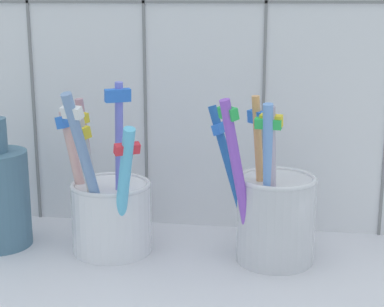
% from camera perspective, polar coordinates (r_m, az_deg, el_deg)
% --- Properties ---
extents(counter_slab, '(0.64, 0.22, 0.02)m').
position_cam_1_polar(counter_slab, '(0.62, -0.35, -10.91)').
color(counter_slab, silver).
rests_on(counter_slab, ground).
extents(tile_wall_back, '(0.64, 0.02, 0.45)m').
position_cam_1_polar(tile_wall_back, '(0.68, 1.20, 10.19)').
color(tile_wall_back, white).
rests_on(tile_wall_back, ground).
extents(toothbrush_cup_left, '(0.10, 0.11, 0.18)m').
position_cam_1_polar(toothbrush_cup_left, '(0.63, -7.48, -5.01)').
color(toothbrush_cup_left, white).
rests_on(toothbrush_cup_left, counter_slab).
extents(toothbrush_cup_right, '(0.11, 0.08, 0.16)m').
position_cam_1_polar(toothbrush_cup_right, '(0.61, 7.35, -5.34)').
color(toothbrush_cup_right, silver).
rests_on(toothbrush_cup_right, counter_slab).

